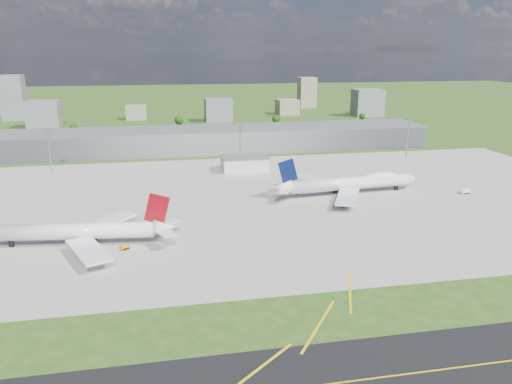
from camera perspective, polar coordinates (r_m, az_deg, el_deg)
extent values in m
plane|color=#284B17|center=(339.90, -4.41, 4.34)|extent=(1400.00, 1400.00, 0.00)
cube|color=gray|center=(236.02, 1.15, -0.85)|extent=(360.00, 190.00, 0.08)
cube|color=gray|center=(353.15, -4.72, 6.01)|extent=(300.00, 42.00, 15.00)
cube|color=silver|center=(292.02, -1.32, 3.25)|extent=(26.00, 16.00, 8.00)
cylinder|color=gray|center=(307.43, -22.55, 4.29)|extent=(0.70, 0.70, 25.00)
cube|color=gray|center=(305.36, -22.80, 6.64)|extent=(3.50, 2.00, 1.20)
cylinder|color=gray|center=(304.80, -1.81, 5.42)|extent=(0.70, 0.70, 25.00)
cube|color=gray|center=(302.71, -1.83, 7.80)|extent=(3.50, 2.00, 1.20)
cylinder|color=gray|center=(339.84, 16.92, 5.84)|extent=(0.70, 0.70, 25.00)
cube|color=gray|center=(337.97, 17.10, 7.97)|extent=(3.50, 2.00, 1.20)
cylinder|color=white|center=(191.47, -20.07, -4.24)|extent=(57.21, 12.72, 5.89)
cone|color=white|center=(184.79, -10.39, -3.97)|extent=(8.50, 6.79, 5.89)
cube|color=maroon|center=(192.64, -20.58, -4.75)|extent=(46.62, 8.04, 1.28)
cube|color=white|center=(177.28, -18.61, -6.33)|extent=(18.12, 26.93, 0.88)
cube|color=white|center=(202.72, -16.71, -3.35)|extent=(22.39, 25.70, 0.88)
cube|color=maroon|center=(182.83, -11.26, -1.89)|extent=(9.76, 1.67, 11.86)
cylinder|color=#38383D|center=(181.88, -19.01, -6.43)|extent=(5.74, 3.77, 3.14)
cylinder|color=#38383D|center=(200.49, -17.56, -4.21)|extent=(5.74, 3.77, 3.14)
cube|color=black|center=(187.36, -18.57, -5.90)|extent=(1.70, 1.36, 2.45)
cube|color=black|center=(195.33, -17.95, -4.95)|extent=(1.70, 1.36, 2.45)
cube|color=black|center=(200.32, -26.20, -5.33)|extent=(1.70, 1.36, 2.45)
cylinder|color=white|center=(247.63, 10.80, 0.99)|extent=(62.64, 11.33, 6.23)
cone|color=white|center=(264.09, 17.37, 1.48)|extent=(5.52, 6.62, 6.23)
cone|color=white|center=(234.19, 3.06, 0.60)|extent=(8.53, 6.87, 6.23)
cube|color=navy|center=(249.02, 11.19, 0.59)|extent=(51.15, 6.74, 1.31)
ellipsoid|color=white|center=(254.68, 14.09, 1.64)|extent=(20.39, 7.85, 5.61)
cube|color=white|center=(257.76, 7.48, 1.32)|extent=(23.41, 28.21, 0.90)
cube|color=white|center=(231.07, 10.43, -0.54)|extent=(20.17, 29.23, 0.90)
cube|color=#071137|center=(233.15, 3.67, 2.38)|extent=(10.02, 1.32, 12.15)
cylinder|color=#38383D|center=(254.26, 8.80, 0.61)|extent=(5.77, 3.66, 3.22)
cylinder|color=#38383D|center=(260.90, 6.74, 1.09)|extent=(5.77, 3.66, 3.22)
cylinder|color=#38383D|center=(238.57, 10.58, -0.50)|extent=(5.77, 3.66, 3.22)
cylinder|color=#38383D|center=(227.47, 10.37, -1.30)|extent=(5.77, 3.66, 3.22)
cube|color=black|center=(250.13, 9.05, 0.21)|extent=(1.70, 1.33, 2.51)
cube|color=black|center=(242.27, 9.93, -0.35)|extent=(1.70, 1.33, 2.51)
cube|color=black|center=(260.67, 15.71, 0.45)|extent=(1.70, 1.33, 2.51)
cube|color=orange|center=(183.82, -14.77, -6.07)|extent=(3.60, 3.19, 1.25)
cube|color=black|center=(184.05, -14.76, -6.25)|extent=(3.25, 3.01, 0.70)
cube|color=silver|center=(246.00, 4.62, 0.19)|extent=(4.51, 5.99, 2.41)
cube|color=black|center=(246.33, 4.61, -0.08)|extent=(4.27, 5.30, 0.70)
cube|color=white|center=(265.62, 22.79, 0.13)|extent=(5.39, 3.61, 2.19)
cube|color=black|center=(265.90, 22.76, -0.10)|extent=(4.71, 3.51, 0.70)
cube|color=slate|center=(494.80, -23.09, 8.19)|extent=(28.00, 22.00, 24.00)
cube|color=gray|center=(524.89, -13.51, 8.85)|extent=(20.00, 18.00, 14.00)
cube|color=slate|center=(497.50, -4.31, 9.33)|extent=(26.00, 20.00, 22.00)
cube|color=gray|center=(551.68, 3.58, 9.68)|extent=(22.00, 24.00, 16.00)
cube|color=slate|center=(548.77, 12.63, 9.93)|extent=(30.00, 22.00, 28.00)
cube|color=slate|center=(561.14, -26.03, 9.67)|extent=(22.00, 20.00, 44.00)
cube|color=gray|center=(619.00, 5.84, 11.25)|extent=(20.00, 18.00, 36.00)
cylinder|color=#382314|center=(456.56, -20.11, 6.60)|extent=(0.70, 0.70, 3.00)
sphere|color=black|center=(456.08, -20.15, 7.02)|extent=(6.75, 6.75, 6.75)
cylinder|color=#382314|center=(465.93, -8.78, 7.59)|extent=(0.70, 0.70, 3.60)
sphere|color=black|center=(465.37, -8.80, 8.09)|extent=(8.10, 8.10, 8.10)
cylinder|color=#382314|center=(473.08, 2.30, 7.88)|extent=(0.70, 0.70, 3.40)
sphere|color=black|center=(472.55, 2.31, 8.34)|extent=(7.65, 7.65, 7.65)
cylinder|color=#382314|center=(510.43, 12.02, 8.11)|extent=(0.70, 0.70, 2.80)
sphere|color=black|center=(510.03, 12.04, 8.46)|extent=(6.30, 6.30, 6.30)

